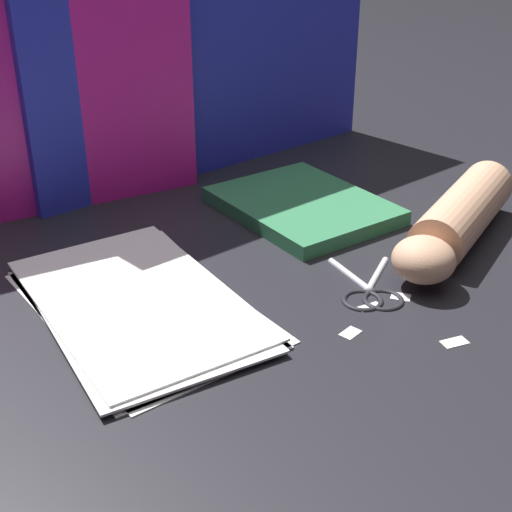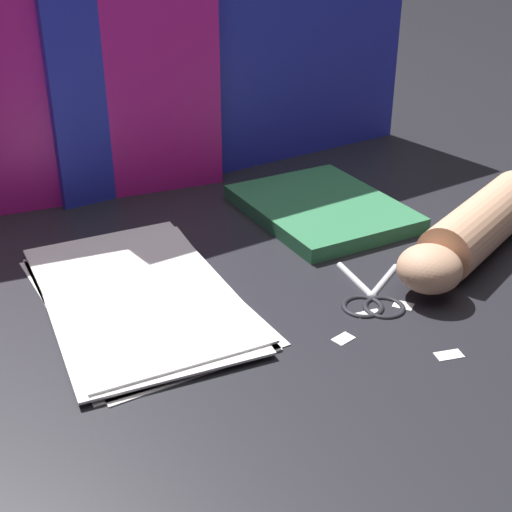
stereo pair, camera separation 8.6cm
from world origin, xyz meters
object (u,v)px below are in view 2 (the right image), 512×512
(scissors, at_px, (373,297))
(hand_forearm, at_px, (474,231))
(paper_stack, at_px, (139,297))
(book_closed, at_px, (322,208))

(scissors, xyz_separation_m, hand_forearm, (0.19, 0.03, 0.03))
(scissors, bearing_deg, paper_stack, 151.23)
(paper_stack, distance_m, scissors, 0.29)
(paper_stack, bearing_deg, scissors, -28.77)
(paper_stack, height_order, book_closed, book_closed)
(book_closed, height_order, hand_forearm, hand_forearm)
(book_closed, distance_m, scissors, 0.26)
(paper_stack, height_order, scissors, paper_stack)
(paper_stack, relative_size, scissors, 2.52)
(book_closed, xyz_separation_m, hand_forearm, (0.10, -0.22, 0.03))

